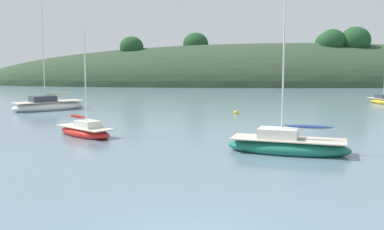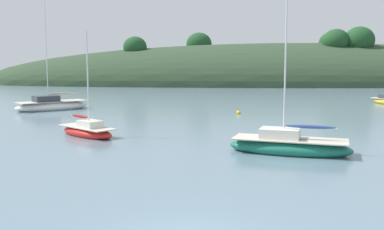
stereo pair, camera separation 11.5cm
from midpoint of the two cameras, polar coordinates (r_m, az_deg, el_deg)
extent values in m
ellipsoid|color=#2D422B|center=(107.05, 13.91, 3.92)|extent=(150.00, 36.00, 18.91)
ellipsoid|color=#1E4723|center=(111.09, 17.47, 8.83)|extent=(5.64, 5.13, 5.13)
ellipsoid|color=#1E4723|center=(105.50, 0.94, 9.10)|extent=(5.97, 5.42, 5.42)
ellipsoid|color=#1E4723|center=(103.76, 20.76, 8.98)|extent=(6.52, 5.93, 5.93)
ellipsoid|color=#1E4723|center=(102.17, 18.09, 9.04)|extent=(5.74, 5.22, 5.22)
ellipsoid|color=#1E4723|center=(100.99, -7.31, 8.64)|extent=(5.29, 4.81, 4.81)
ellipsoid|color=white|center=(48.80, -17.50, 1.03)|extent=(7.60, 6.84, 1.23)
cube|color=beige|center=(48.75, -17.52, 1.67)|extent=(6.99, 6.29, 0.06)
cube|color=#333842|center=(48.51, -18.21, 2.00)|extent=(2.97, 2.86, 0.63)
cylinder|color=silver|center=(48.46, -18.17, 7.71)|extent=(0.09, 0.09, 10.29)
cylinder|color=silver|center=(49.15, -16.22, 2.63)|extent=(2.55, 2.08, 0.07)
ellipsoid|color=tan|center=(49.14, -16.22, 2.69)|extent=(2.53, 2.10, 0.20)
ellipsoid|color=red|center=(30.95, -13.25, -2.20)|extent=(4.95, 4.80, 0.82)
cube|color=beige|center=(30.90, -13.27, -1.52)|extent=(4.56, 4.42, 0.06)
cube|color=silver|center=(30.52, -12.86, -1.15)|extent=(1.98, 1.96, 0.49)
cylinder|color=silver|center=(30.39, -13.17, 4.43)|extent=(0.09, 0.09, 6.42)
cylinder|color=silver|center=(31.51, -14.12, -0.27)|extent=(1.62, 1.53, 0.07)
ellipsoid|color=maroon|center=(31.50, -14.12, -0.18)|extent=(1.65, 1.57, 0.20)
ellipsoid|color=#196B56|center=(24.97, 12.57, -4.16)|extent=(7.06, 4.26, 1.07)
cube|color=beige|center=(24.88, 12.59, -3.07)|extent=(6.49, 3.92, 0.06)
cube|color=silver|center=(24.90, 11.39, -2.36)|extent=(2.49, 2.07, 0.57)
cylinder|color=silver|center=(24.57, 12.05, 6.03)|extent=(0.09, 0.09, 7.85)
cylinder|color=silver|center=(24.69, 15.10, -1.59)|extent=(2.69, 0.95, 0.07)
ellipsoid|color=#2D4784|center=(24.68, 15.11, -1.47)|extent=(2.62, 1.04, 0.20)
sphere|color=yellow|center=(43.17, 6.10, 0.30)|extent=(0.44, 0.44, 0.44)
cylinder|color=black|center=(43.14, 6.11, 0.66)|extent=(0.04, 0.04, 0.10)
camera|label=1|loc=(0.06, -89.90, 0.01)|focal=41.44mm
camera|label=2|loc=(0.06, 90.10, -0.01)|focal=41.44mm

